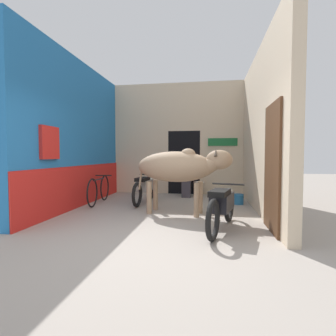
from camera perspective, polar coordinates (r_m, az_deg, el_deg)
name	(u,v)px	position (r m, az deg, el deg)	size (l,w,h in m)	color
ground_plane	(137,241)	(3.99, -6.82, -15.54)	(30.00, 30.00, 0.00)	#9E9389
wall_left_shopfront	(77,136)	(6.82, -19.10, 6.60)	(0.25, 4.76, 3.56)	#236BAD
wall_back_with_doorway	(180,147)	(8.71, 2.72, 4.48)	(4.15, 0.93, 3.56)	beige
wall_right_with_door	(262,132)	(6.10, 19.76, 7.39)	(0.22, 4.76, 3.56)	beige
cow	(179,167)	(5.57, 2.52, 0.23)	(2.10, 0.95, 1.40)	tan
motorcycle_near	(222,205)	(4.49, 11.71, -7.98)	(0.68, 1.79, 0.74)	black
motorcycle_far	(145,187)	(6.91, -5.11, -4.22)	(0.58, 1.81, 0.73)	black
bicycle	(99,190)	(7.01, -14.79, -4.60)	(0.44, 1.68, 0.71)	black
shopkeeper_seated	(186,175)	(7.85, 4.05, -1.52)	(0.37, 0.33, 1.25)	#3D3842
plastic_stool	(199,188)	(8.02, 6.72, -4.44)	(0.32, 0.32, 0.45)	beige
bucket	(238,199)	(6.96, 15.07, -6.56)	(0.26, 0.26, 0.26)	#23669E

